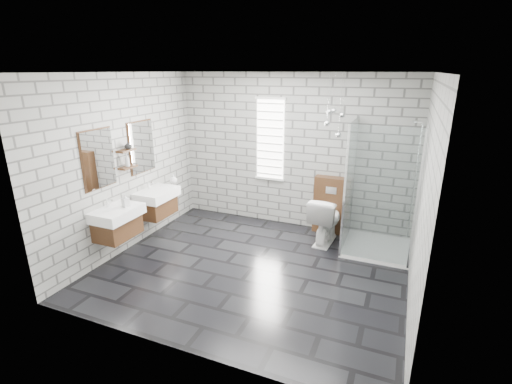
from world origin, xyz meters
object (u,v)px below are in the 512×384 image
Objects in this scene: shower_enclosure at (372,222)px; toilet at (326,220)px; vanity_left at (115,214)px; cistern_panel at (331,205)px; vanity_right at (155,195)px.

shower_enclosure reaches higher than toilet.
vanity_left is 3.26m from toilet.
toilet is at bearing 173.15° from shower_enclosure.
toilet is at bearing -90.00° from cistern_panel.
toilet is (-0.73, 0.09, -0.11)m from shower_enclosure.
vanity_left and vanity_right have the same top height.
vanity_right is 0.77× the size of shower_enclosure.
vanity_right is at bearing -166.61° from shower_enclosure.
shower_enclosure reaches higher than vanity_left.
vanity_left is 1.57× the size of cistern_panel.
toilet is (2.68, 1.82, -0.36)m from vanity_left.
cistern_panel is at bearing 144.58° from shower_enclosure.
vanity_right is at bearing 90.00° from vanity_left.
toilet is (2.68, 0.90, -0.36)m from vanity_right.
shower_enclosure is 2.57× the size of toilet.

